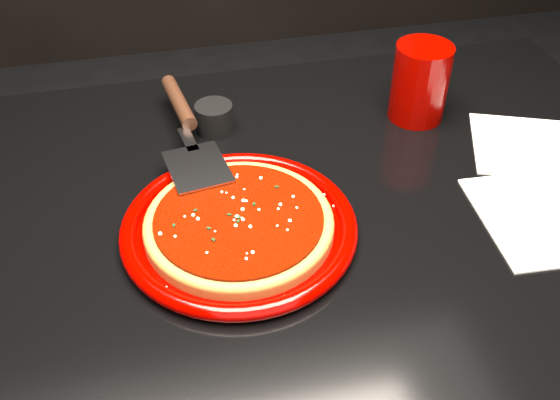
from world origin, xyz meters
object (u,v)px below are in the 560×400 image
(cup, at_px, (420,82))
(table, at_px, (275,380))
(ramekin, at_px, (214,118))
(pizza_server, at_px, (188,129))
(plate, at_px, (239,227))

(cup, bearing_deg, table, -145.74)
(table, bearing_deg, cup, 34.26)
(table, distance_m, ramekin, 0.46)
(pizza_server, distance_m, cup, 0.36)
(table, relative_size, pizza_server, 3.61)
(pizza_server, bearing_deg, ramekin, 38.31)
(pizza_server, distance_m, ramekin, 0.07)
(plate, relative_size, ramekin, 5.16)
(pizza_server, xyz_separation_m, ramekin, (0.04, 0.05, -0.02))
(table, height_order, ramekin, ramekin)
(table, relative_size, cup, 9.83)
(table, xyz_separation_m, ramekin, (-0.04, 0.22, 0.40))
(plate, bearing_deg, ramekin, 89.08)
(cup, height_order, ramekin, cup)
(plate, relative_size, cup, 2.46)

